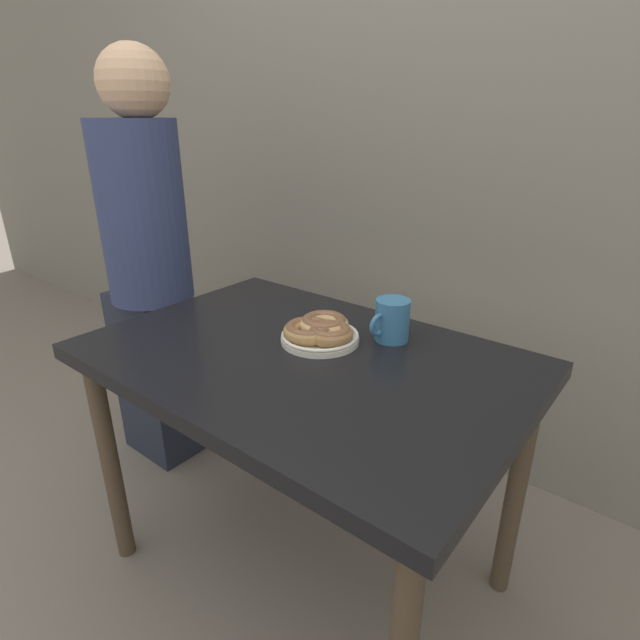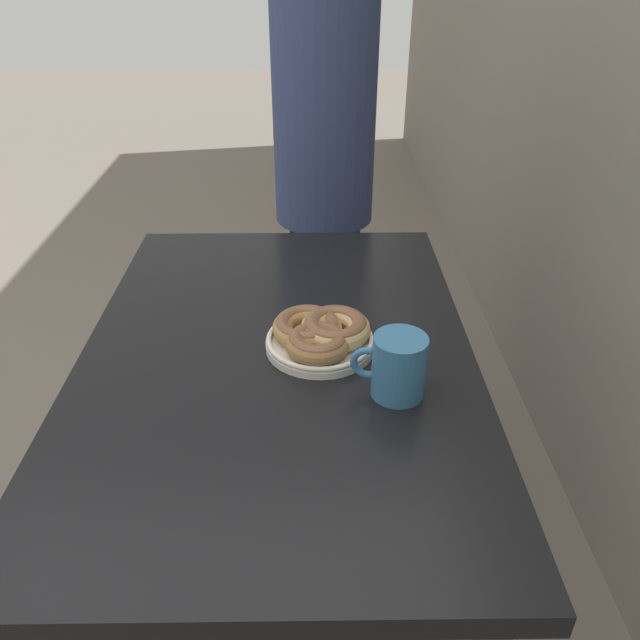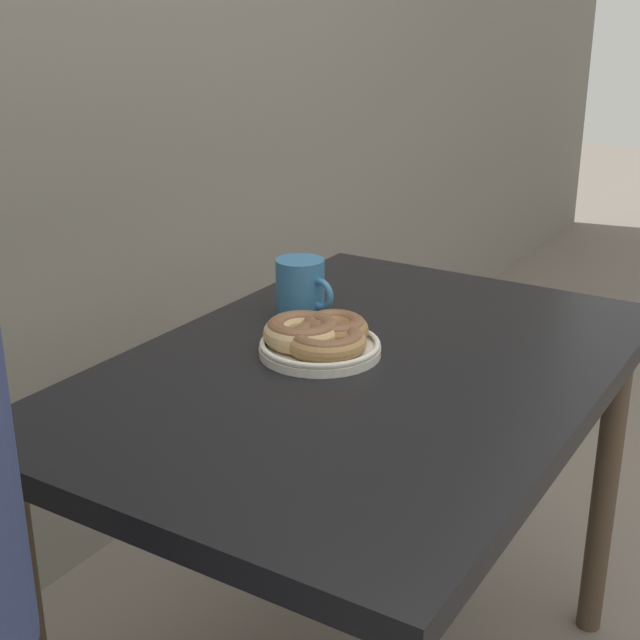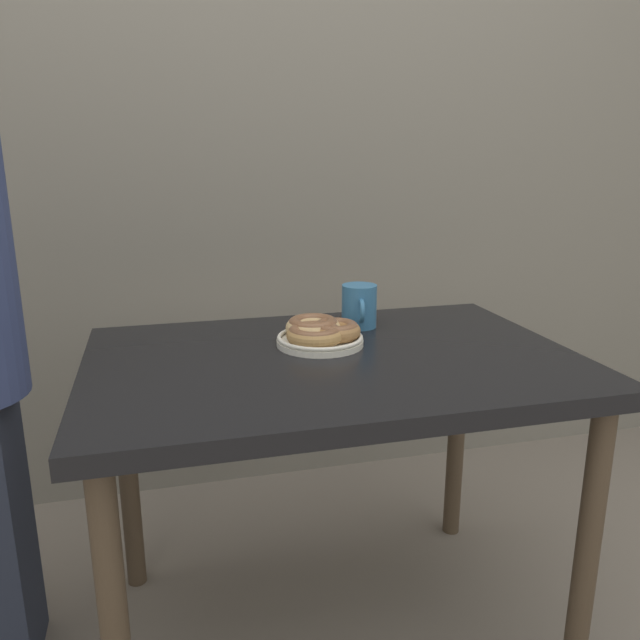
% 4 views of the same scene
% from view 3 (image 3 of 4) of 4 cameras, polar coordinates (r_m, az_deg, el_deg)
% --- Properties ---
extents(dining_table, '(1.07, 0.72, 0.72)m').
position_cam_3_polar(dining_table, '(1.47, 2.79, -5.74)').
color(dining_table, black).
rests_on(dining_table, ground_plane).
extents(donut_plate, '(0.22, 0.22, 0.06)m').
position_cam_3_polar(donut_plate, '(1.46, -0.04, -1.08)').
color(donut_plate, silver).
rests_on(donut_plate, dining_table).
extents(coffee_mug, '(0.09, 0.12, 0.11)m').
position_cam_3_polar(coffee_mug, '(1.62, -1.22, 2.06)').
color(coffee_mug, teal).
rests_on(coffee_mug, dining_table).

